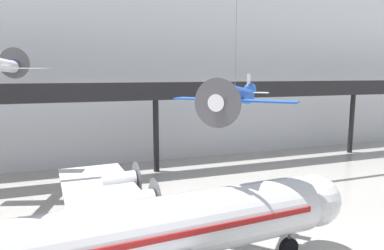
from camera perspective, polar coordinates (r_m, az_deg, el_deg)
name	(u,v)px	position (r m, az deg, el deg)	size (l,w,h in m)	color
hangar_back_wall	(143,60)	(47.76, -8.15, 10.60)	(140.00, 3.00, 27.41)	silver
mezzanine_walkway	(157,97)	(40.25, -5.78, 4.74)	(110.00, 3.20, 10.99)	black
airliner_silver_main	(112,240)	(18.85, -13.11, -18.10)	(30.62, 34.79, 10.28)	silver
suspended_plane_blue_trainer	(235,95)	(22.15, 7.16, 5.00)	(6.79, 6.82, 12.82)	#1E4CAD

